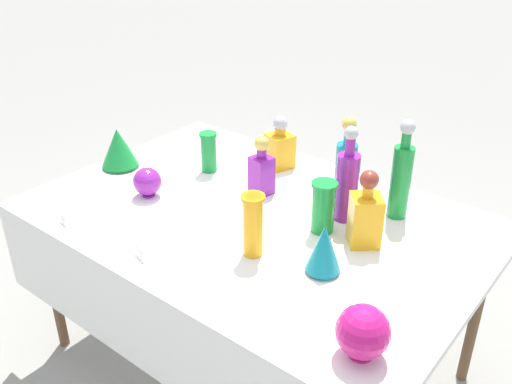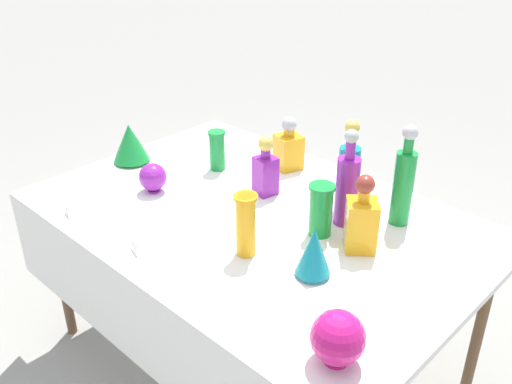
{
  "view_description": "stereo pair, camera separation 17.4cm",
  "coord_description": "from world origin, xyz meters",
  "views": [
    {
      "loc": [
        1.19,
        -1.49,
        1.89
      ],
      "look_at": [
        0.0,
        0.0,
        0.86
      ],
      "focal_mm": 40.0,
      "sensor_mm": 36.0,
      "label": 1
    },
    {
      "loc": [
        1.32,
        -1.37,
        1.89
      ],
      "look_at": [
        0.0,
        0.0,
        0.86
      ],
      "focal_mm": 40.0,
      "sensor_mm": 36.0,
      "label": 2
    }
  ],
  "objects": [
    {
      "name": "tall_bottle_2",
      "position": [
        0.22,
        0.29,
        0.91
      ],
      "size": [
        0.08,
        0.08,
        0.37
      ],
      "color": "teal",
      "rests_on": "display_table"
    },
    {
      "name": "square_decanter_1",
      "position": [
        -0.19,
        0.4,
        0.86
      ],
      "size": [
        0.13,
        0.13,
        0.24
      ],
      "color": "orange",
      "rests_on": "display_table"
    },
    {
      "name": "round_bowl_1",
      "position": [
        0.69,
        -0.41,
        0.84
      ],
      "size": [
        0.15,
        0.15,
        0.16
      ],
      "color": "#C61972",
      "rests_on": "display_table"
    },
    {
      "name": "fluted_vase_1",
      "position": [
        0.4,
        -0.15,
        0.85
      ],
      "size": [
        0.12,
        0.12,
        0.18
      ],
      "color": "teal",
      "rests_on": "display_table"
    },
    {
      "name": "slender_vase_1",
      "position": [
        0.26,
        0.06,
        0.87
      ],
      "size": [
        0.1,
        0.1,
        0.2
      ],
      "color": "#198C38",
      "rests_on": "display_table"
    },
    {
      "name": "square_decanter_0",
      "position": [
        0.42,
        0.08,
        0.88
      ],
      "size": [
        0.15,
        0.15,
        0.29
      ],
      "color": "orange",
      "rests_on": "display_table"
    },
    {
      "name": "slender_vase_2",
      "position": [
        -0.41,
        0.17,
        0.86
      ],
      "size": [
        0.08,
        0.08,
        0.18
      ],
      "color": "#198C38",
      "rests_on": "display_table"
    },
    {
      "name": "display_table",
      "position": [
        0.0,
        -0.04,
        0.7
      ],
      "size": [
        1.73,
        1.16,
        0.76
      ],
      "color": "white",
      "rests_on": "ground"
    },
    {
      "name": "tall_bottle_1",
      "position": [
        0.28,
        0.19,
        0.91
      ],
      "size": [
        0.09,
        0.09,
        0.38
      ],
      "color": "purple",
      "rests_on": "display_table"
    },
    {
      "name": "round_bowl_0",
      "position": [
        -0.44,
        -0.16,
        0.83
      ],
      "size": [
        0.12,
        0.12,
        0.12
      ],
      "color": "purple",
      "rests_on": "display_table"
    },
    {
      "name": "square_decanter_2",
      "position": [
        -0.09,
        0.15,
        0.87
      ],
      "size": [
        0.1,
        0.1,
        0.25
      ],
      "color": "purple",
      "rests_on": "display_table"
    },
    {
      "name": "price_tag_left",
      "position": [
        -0.13,
        -0.48,
        0.78
      ],
      "size": [
        0.06,
        0.03,
        0.04
      ],
      "primitive_type": "cube",
      "rotation": [
        -0.21,
        0.0,
        -0.3
      ],
      "color": "white",
      "rests_on": "display_table"
    },
    {
      "name": "ground_plane",
      "position": [
        0.0,
        0.0,
        0.0
      ],
      "size": [
        40.0,
        40.0,
        0.0
      ],
      "primitive_type": "plane",
      "color": "gray"
    },
    {
      "name": "price_tag_center",
      "position": [
        -0.52,
        -0.51,
        0.78
      ],
      "size": [
        0.05,
        0.02,
        0.04
      ],
      "primitive_type": "cube",
      "rotation": [
        -0.21,
        0.0,
        -0.22
      ],
      "color": "white",
      "rests_on": "display_table"
    },
    {
      "name": "slender_vase_0",
      "position": [
        0.16,
        -0.21,
        0.88
      ],
      "size": [
        0.08,
        0.08,
        0.23
      ],
      "color": "orange",
      "rests_on": "display_table"
    },
    {
      "name": "tall_bottle_0",
      "position": [
        0.43,
        0.33,
        0.93
      ],
      "size": [
        0.08,
        0.08,
        0.39
      ],
      "color": "#198C38",
      "rests_on": "display_table"
    },
    {
      "name": "fluted_vase_0",
      "position": [
        -0.75,
        -0.05,
        0.86
      ],
      "size": [
        0.17,
        0.17,
        0.18
      ],
      "color": "#198C38",
      "rests_on": "display_table"
    }
  ]
}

